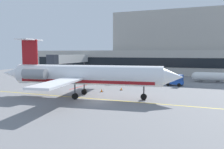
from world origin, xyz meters
name	(u,v)px	position (x,y,z in m)	size (l,w,h in m)	color
ground	(96,102)	(0.00, 0.00, -0.05)	(120.00, 120.00, 0.11)	slate
terminal_building	(158,50)	(0.68, 46.95, 7.59)	(79.85, 12.98, 20.20)	#B7B2A8
jet_bridge_west	(69,59)	(-22.09, 29.35, 4.88)	(2.40, 19.82, 6.26)	silver
regional_jet	(83,75)	(-3.13, 2.41, 3.40)	(28.75, 23.12, 8.93)	white
baggage_tug	(117,79)	(-3.36, 18.49, 0.97)	(3.96, 2.65, 2.15)	silver
pushback_tractor	(138,77)	(-0.23, 24.64, 0.94)	(2.77, 3.37, 2.09)	silver
belt_loader	(176,81)	(9.11, 19.58, 1.03)	(3.55, 2.52, 2.31)	#1E4CB2
fuel_tank	(210,77)	(15.71, 28.11, 1.30)	(7.87, 2.13, 2.30)	white
safety_cone_alpha	(102,91)	(-2.34, 7.52, 0.25)	(0.47, 0.47, 0.55)	orange
safety_cone_bravo	(121,89)	(0.26, 10.45, 0.25)	(0.47, 0.47, 0.55)	orange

